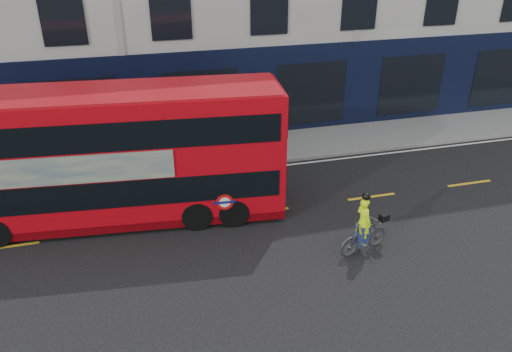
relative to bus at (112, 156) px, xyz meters
name	(u,v)px	position (x,y,z in m)	size (l,w,h in m)	color
ground	(145,255)	(0.65, -2.37, -2.22)	(120.00, 120.00, 0.00)	black
pavement	(135,161)	(0.65, 4.13, -2.16)	(60.00, 3.00, 0.12)	gray
kerb	(137,177)	(0.65, 2.63, -2.15)	(60.00, 0.12, 0.13)	gray
road_edge_line	(138,182)	(0.65, 2.33, -2.21)	(58.00, 0.10, 0.01)	silver
lane_dashes	(143,228)	(0.65, -0.87, -2.21)	(58.00, 0.12, 0.01)	gold
bus	(112,156)	(0.00, 0.00, 0.00)	(10.91, 3.45, 4.33)	#B80710
cyclist	(364,232)	(6.90, -3.78, -1.55)	(1.79, 0.93, 2.02)	#45484A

